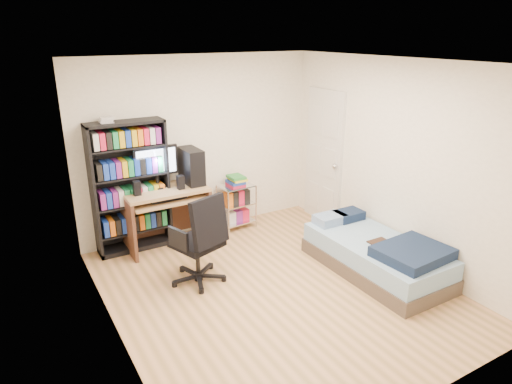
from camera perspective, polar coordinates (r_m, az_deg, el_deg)
room at (r=4.80m, az=2.53°, el=0.87°), size 3.58×4.08×2.58m
media_shelf at (r=6.13m, az=-15.44°, el=0.77°), size 0.97×0.32×1.80m
computer_desk at (r=6.23m, az=-10.53°, el=0.03°), size 1.09×0.63×1.37m
office_chair at (r=5.34m, az=-6.99°, el=-7.79°), size 0.81×0.81×1.09m
wire_cart at (r=6.69m, az=-2.47°, el=-0.22°), size 0.52×0.39×0.81m
bed at (r=5.75m, az=14.90°, el=-7.58°), size 0.90×1.80×0.51m
door at (r=6.89m, az=8.50°, el=4.30°), size 0.12×0.80×2.00m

